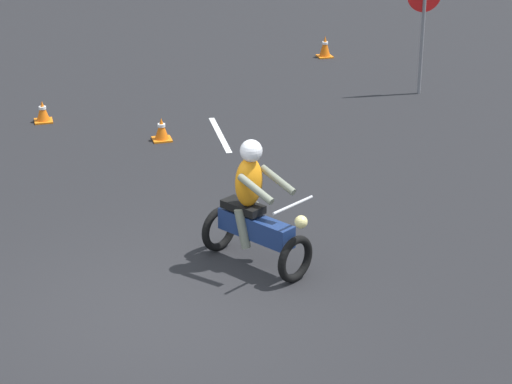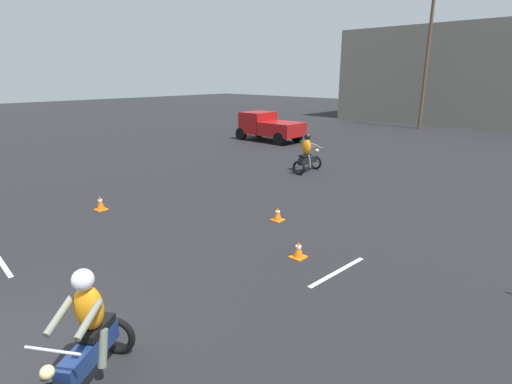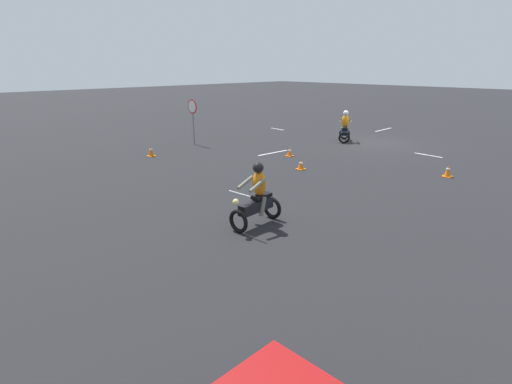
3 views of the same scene
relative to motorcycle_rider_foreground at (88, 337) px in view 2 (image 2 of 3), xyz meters
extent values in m
torus|color=black|center=(-0.33, 0.52, -0.43)|extent=(0.56, 0.41, 0.60)
cube|color=navy|center=(0.02, -0.03, -0.21)|extent=(0.80, 1.06, 0.28)
cube|color=black|center=(-0.10, 0.16, 0.01)|extent=(0.52, 0.61, 0.10)
cylinder|color=silver|center=(0.34, -0.53, 0.27)|extent=(0.61, 0.41, 0.04)
sphere|color=#F2E08C|center=(0.41, -0.64, 0.09)|extent=(0.22, 0.22, 0.16)
ellipsoid|color=orange|center=(-0.05, 0.07, 0.37)|extent=(0.49, 0.45, 0.64)
cylinder|color=slate|center=(-0.05, -0.29, 0.42)|extent=(0.37, 0.51, 0.27)
cylinder|color=slate|center=(0.28, -0.07, 0.42)|extent=(0.37, 0.51, 0.27)
cylinder|color=slate|center=(-0.15, -0.02, -0.21)|extent=(0.23, 0.27, 0.51)
cylinder|color=slate|center=(0.08, 0.13, -0.21)|extent=(0.23, 0.27, 0.51)
sphere|color=white|center=(-0.02, 0.04, 0.79)|extent=(0.39, 0.39, 0.28)
torus|color=black|center=(-5.12, 12.41, -0.43)|extent=(0.61, 0.14, 0.60)
torus|color=black|center=(-5.04, 11.12, -0.43)|extent=(0.61, 0.14, 0.60)
cube|color=black|center=(-5.08, 11.77, -0.21)|extent=(0.31, 1.11, 0.28)
cube|color=black|center=(-5.07, 11.55, 0.01)|extent=(0.29, 0.58, 0.10)
cylinder|color=silver|center=(-5.12, 12.36, 0.27)|extent=(0.70, 0.08, 0.04)
sphere|color=#F2E08C|center=(-5.12, 12.49, 0.09)|extent=(0.17, 0.17, 0.16)
ellipsoid|color=orange|center=(-5.07, 11.65, 0.37)|extent=(0.42, 0.30, 0.64)
cylinder|color=slate|center=(-4.89, 11.96, 0.42)|extent=(0.12, 0.55, 0.27)
cylinder|color=slate|center=(-5.29, 11.93, 0.42)|extent=(0.12, 0.55, 0.27)
cylinder|color=slate|center=(-4.93, 11.67, -0.21)|extent=(0.14, 0.25, 0.51)
cylinder|color=slate|center=(-5.21, 11.66, -0.21)|extent=(0.14, 0.25, 0.51)
sphere|color=black|center=(-5.07, 11.69, 0.79)|extent=(0.30, 0.30, 0.28)
cylinder|color=black|center=(-13.32, 17.68, -0.35)|extent=(0.76, 0.26, 0.76)
cylinder|color=black|center=(-13.30, 15.98, -0.35)|extent=(0.76, 0.26, 0.76)
cylinder|color=black|center=(-10.22, 17.72, -0.35)|extent=(0.76, 0.26, 0.76)
cylinder|color=black|center=(-10.20, 16.02, -0.35)|extent=(0.76, 0.26, 0.76)
cube|color=maroon|center=(-10.76, 16.86, 0.10)|extent=(2.42, 1.93, 0.80)
cube|color=maroon|center=(-12.66, 16.84, 0.35)|extent=(1.62, 1.92, 1.30)
cube|color=black|center=(-13.31, 16.83, 0.70)|extent=(0.14, 1.70, 0.56)
cube|color=orange|center=(-2.22, 6.43, -0.71)|extent=(0.32, 0.32, 0.03)
cone|color=orange|center=(-2.22, 6.43, -0.52)|extent=(0.24, 0.24, 0.36)
cylinder|color=white|center=(-2.22, 6.43, -0.46)|extent=(0.13, 0.13, 0.05)
cube|color=orange|center=(-0.34, 4.92, -0.71)|extent=(0.32, 0.32, 0.03)
cone|color=orange|center=(-0.34, 4.92, -0.51)|extent=(0.24, 0.24, 0.36)
cylinder|color=white|center=(-0.34, 4.92, -0.46)|extent=(0.13, 0.13, 0.05)
cube|color=orange|center=(-6.75, 3.44, -0.71)|extent=(0.32, 0.32, 0.03)
cone|color=orange|center=(-6.75, 3.44, -0.49)|extent=(0.24, 0.24, 0.42)
cylinder|color=white|center=(-6.75, 3.44, -0.43)|extent=(0.13, 0.13, 0.05)
cube|color=silver|center=(0.68, 4.94, -0.72)|extent=(0.20, 1.86, 0.01)
cube|color=silver|center=(-4.70, 0.23, -0.72)|extent=(1.32, 0.20, 0.01)
cylinder|color=brown|center=(-7.26, 29.17, 4.43)|extent=(0.24, 0.24, 10.32)
cube|color=gray|center=(-4.51, 36.16, 3.15)|extent=(22.74, 9.59, 7.75)
camera|label=1|loc=(-2.86, -10.96, 4.99)|focal=70.00mm
camera|label=2|loc=(4.59, -1.73, 3.25)|focal=28.00mm
camera|label=3|loc=(-11.89, 18.51, 3.23)|focal=28.00mm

